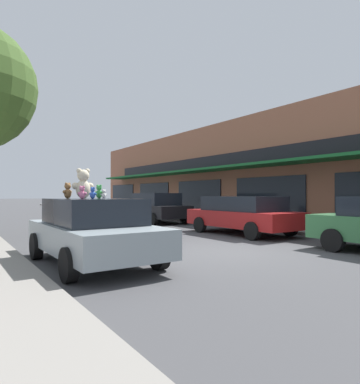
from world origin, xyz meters
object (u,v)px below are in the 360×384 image
teddy_bear_blue (93,193)px  parked_car_far_center (243,214)px  teddy_bear_white (104,194)px  teddy_bear_pink (82,193)px  teddy_bear_giant (83,184)px  plush_art_car (93,230)px  teddy_bear_brown (68,191)px  teddy_bear_green (99,192)px  parked_car_far_right (156,207)px

teddy_bear_blue → parked_car_far_center: 7.21m
teddy_bear_white → teddy_bear_pink: bearing=35.9°
teddy_bear_giant → teddy_bear_white: teddy_bear_giant is taller
plush_art_car → teddy_bear_brown: bearing=129.0°
teddy_bear_brown → teddy_bear_white: bearing=139.1°
plush_art_car → teddy_bear_brown: (-0.41, 0.50, 0.85)m
teddy_bear_giant → teddy_bear_white: bearing=-175.2°
teddy_bear_green → teddy_bear_brown: size_ratio=0.91×
parked_car_far_right → teddy_bear_giant: bearing=-128.6°
teddy_bear_brown → parked_car_far_right: (7.10, 8.37, -0.77)m
teddy_bear_brown → parked_car_far_right: 11.00m
parked_car_far_right → teddy_bear_green: bearing=-127.5°
teddy_bear_giant → teddy_bear_green: bearing=-151.8°
teddy_bear_blue → teddy_bear_green: size_ratio=0.77×
parked_car_far_right → teddy_bear_white: bearing=-126.6°
teddy_bear_blue → teddy_bear_brown: teddy_bear_brown is taller
teddy_bear_brown → teddy_bear_pink: bearing=61.7°
teddy_bear_giant → teddy_bear_blue: 0.54m
teddy_bear_blue → parked_car_far_right: (6.75, 9.01, -0.72)m
plush_art_car → parked_car_far_right: bearing=52.5°
teddy_bear_pink → teddy_bear_brown: teddy_bear_brown is taller
teddy_bear_white → teddy_bear_pink: 0.99m
plush_art_car → teddy_bear_white: (0.40, 0.41, 0.78)m
parked_car_far_center → teddy_bear_white: bearing=-163.6°
teddy_bear_giant → plush_art_car: bearing=105.7°
plush_art_car → teddy_bear_blue: 0.81m
teddy_bear_blue → parked_car_far_center: size_ratio=0.06×
teddy_bear_brown → teddy_bear_blue: bearing=84.4°
teddy_bear_pink → parked_car_far_center: (7.02, 2.52, -0.77)m
teddy_bear_white → teddy_bear_pink: teddy_bear_pink is taller
teddy_bear_white → teddy_bear_brown: 0.82m
teddy_bear_green → teddy_bear_giant: bearing=89.5°
plush_art_car → parked_car_far_center: bearing=18.2°
teddy_bear_white → parked_car_far_right: 10.56m
plush_art_car → teddy_bear_pink: 0.91m
teddy_bear_brown → teddy_bear_green: bearing=154.4°
plush_art_car → teddy_bear_pink: teddy_bear_pink is taller
plush_art_car → teddy_bear_blue: teddy_bear_blue is taller
teddy_bear_pink → teddy_bear_blue: bearing=-107.6°
teddy_bear_pink → parked_car_far_right: 11.54m
teddy_bear_blue → parked_car_far_right: size_ratio=0.06×
teddy_bear_white → parked_car_far_right: teddy_bear_white is taller
teddy_bear_white → teddy_bear_pink: size_ratio=0.79×
teddy_bear_blue → parked_car_far_center: teddy_bear_blue is taller
teddy_bear_giant → teddy_bear_green: size_ratio=2.07×
teddy_bear_pink → teddy_bear_green: bearing=-80.9°
teddy_bear_pink → parked_car_far_center: bearing=-112.9°
teddy_bear_pink → teddy_bear_brown: 0.77m
teddy_bear_brown → parked_car_far_center: 7.36m
teddy_bear_giant → teddy_bear_brown: bearing=-26.8°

